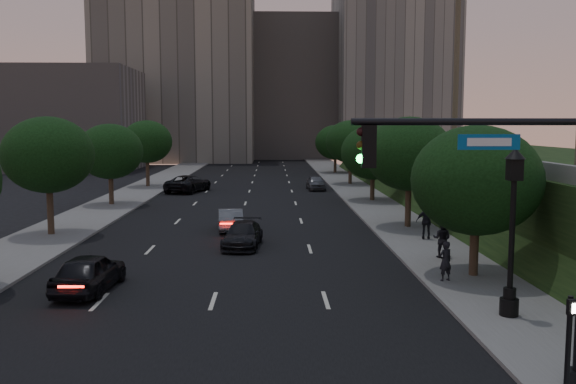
{
  "coord_description": "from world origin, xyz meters",
  "views": [
    {
      "loc": [
        2.08,
        -16.08,
        6.23
      ],
      "look_at": [
        2.73,
        7.77,
        3.6
      ],
      "focal_mm": 38.0,
      "sensor_mm": 36.0,
      "label": 1
    }
  ],
  "objects_px": {
    "street_lamp": "(512,239)",
    "pedestrian_b": "(442,239)",
    "pedestrian_c": "(427,221)",
    "sedan_far_left": "(188,184)",
    "pedestrian_a": "(445,261)",
    "sedan_near_right": "(243,235)",
    "traffic_signal_mast": "(538,238)",
    "sedan_near_left": "(89,272)",
    "sedan_mid_left": "(230,219)",
    "sedan_far_right": "(316,183)"
  },
  "relations": [
    {
      "from": "pedestrian_b",
      "to": "pedestrian_c",
      "type": "height_order",
      "value": "pedestrian_c"
    },
    {
      "from": "sedan_near_right",
      "to": "traffic_signal_mast",
      "type": "bearing_deg",
      "value": -61.39
    },
    {
      "from": "pedestrian_a",
      "to": "pedestrian_b",
      "type": "height_order",
      "value": "pedestrian_b"
    },
    {
      "from": "pedestrian_a",
      "to": "sedan_near_right",
      "type": "bearing_deg",
      "value": -65.11
    },
    {
      "from": "pedestrian_a",
      "to": "sedan_mid_left",
      "type": "bearing_deg",
      "value": -76.26
    },
    {
      "from": "sedan_near_right",
      "to": "sedan_near_left",
      "type": "bearing_deg",
      "value": -118.09
    },
    {
      "from": "traffic_signal_mast",
      "to": "pedestrian_c",
      "type": "height_order",
      "value": "traffic_signal_mast"
    },
    {
      "from": "sedan_far_left",
      "to": "sedan_far_right",
      "type": "relative_size",
      "value": 1.39
    },
    {
      "from": "sedan_mid_left",
      "to": "sedan_near_right",
      "type": "relative_size",
      "value": 0.92
    },
    {
      "from": "sedan_near_right",
      "to": "sedan_mid_left",
      "type": "bearing_deg",
      "value": 105.82
    },
    {
      "from": "street_lamp",
      "to": "sedan_far_left",
      "type": "xyz_separation_m",
      "value": [
        -15.34,
        37.9,
        -1.84
      ]
    },
    {
      "from": "street_lamp",
      "to": "sedan_near_left",
      "type": "relative_size",
      "value": 1.3
    },
    {
      "from": "traffic_signal_mast",
      "to": "pedestrian_b",
      "type": "relative_size",
      "value": 4.04
    },
    {
      "from": "sedan_mid_left",
      "to": "sedan_far_left",
      "type": "distance_m",
      "value": 21.59
    },
    {
      "from": "sedan_near_right",
      "to": "pedestrian_a",
      "type": "height_order",
      "value": "pedestrian_a"
    },
    {
      "from": "traffic_signal_mast",
      "to": "sedan_near_left",
      "type": "xyz_separation_m",
      "value": [
        -12.92,
        9.01,
        -2.94
      ]
    },
    {
      "from": "street_lamp",
      "to": "sedan_far_right",
      "type": "distance_m",
      "value": 39.7
    },
    {
      "from": "sedan_near_right",
      "to": "sedan_far_right",
      "type": "relative_size",
      "value": 1.06
    },
    {
      "from": "sedan_mid_left",
      "to": "pedestrian_a",
      "type": "xyz_separation_m",
      "value": [
        9.23,
        -12.57,
        0.27
      ]
    },
    {
      "from": "sedan_near_left",
      "to": "pedestrian_b",
      "type": "height_order",
      "value": "pedestrian_b"
    },
    {
      "from": "traffic_signal_mast",
      "to": "sedan_near_right",
      "type": "height_order",
      "value": "traffic_signal_mast"
    },
    {
      "from": "traffic_signal_mast",
      "to": "street_lamp",
      "type": "height_order",
      "value": "traffic_signal_mast"
    },
    {
      "from": "street_lamp",
      "to": "sedan_far_left",
      "type": "distance_m",
      "value": 40.93
    },
    {
      "from": "traffic_signal_mast",
      "to": "street_lamp",
      "type": "xyz_separation_m",
      "value": [
        1.53,
        5.26,
        -1.04
      ]
    },
    {
      "from": "street_lamp",
      "to": "pedestrian_b",
      "type": "bearing_deg",
      "value": 88.41
    },
    {
      "from": "sedan_far_left",
      "to": "sedan_near_right",
      "type": "xyz_separation_m",
      "value": [
        6.25,
        -25.9,
        -0.16
      ]
    },
    {
      "from": "sedan_near_left",
      "to": "sedan_near_right",
      "type": "height_order",
      "value": "sedan_near_left"
    },
    {
      "from": "sedan_mid_left",
      "to": "sedan_near_right",
      "type": "bearing_deg",
      "value": 95.74
    },
    {
      "from": "pedestrian_c",
      "to": "sedan_near_left",
      "type": "bearing_deg",
      "value": 44.13
    },
    {
      "from": "sedan_mid_left",
      "to": "pedestrian_c",
      "type": "height_order",
      "value": "pedestrian_c"
    },
    {
      "from": "sedan_near_left",
      "to": "pedestrian_a",
      "type": "xyz_separation_m",
      "value": [
        13.64,
        0.64,
        0.2
      ]
    },
    {
      "from": "sedan_far_left",
      "to": "pedestrian_a",
      "type": "height_order",
      "value": "pedestrian_a"
    },
    {
      "from": "traffic_signal_mast",
      "to": "sedan_far_right",
      "type": "distance_m",
      "value": 44.91
    },
    {
      "from": "sedan_near_right",
      "to": "street_lamp",
      "type": "bearing_deg",
      "value": -47.89
    },
    {
      "from": "traffic_signal_mast",
      "to": "pedestrian_c",
      "type": "xyz_separation_m",
      "value": [
        2.22,
        18.41,
        -2.57
      ]
    },
    {
      "from": "sedan_near_left",
      "to": "sedan_far_right",
      "type": "xyz_separation_m",
      "value": [
        11.12,
        35.76,
        -0.03
      ]
    },
    {
      "from": "sedan_near_left",
      "to": "sedan_far_right",
      "type": "relative_size",
      "value": 1.05
    },
    {
      "from": "sedan_near_left",
      "to": "pedestrian_a",
      "type": "relative_size",
      "value": 2.76
    },
    {
      "from": "sedan_near_left",
      "to": "sedan_near_right",
      "type": "bearing_deg",
      "value": -118.84
    },
    {
      "from": "sedan_near_right",
      "to": "pedestrian_b",
      "type": "height_order",
      "value": "pedestrian_b"
    },
    {
      "from": "street_lamp",
      "to": "pedestrian_b",
      "type": "distance_m",
      "value": 8.77
    },
    {
      "from": "sedan_mid_left",
      "to": "pedestrian_b",
      "type": "distance_m",
      "value": 13.25
    },
    {
      "from": "sedan_far_left",
      "to": "traffic_signal_mast",
      "type": "bearing_deg",
      "value": 125.22
    },
    {
      "from": "sedan_near_left",
      "to": "pedestrian_c",
      "type": "relative_size",
      "value": 2.27
    },
    {
      "from": "street_lamp",
      "to": "pedestrian_c",
      "type": "bearing_deg",
      "value": 87.0
    },
    {
      "from": "street_lamp",
      "to": "sedan_near_left",
      "type": "xyz_separation_m",
      "value": [
        -14.45,
        3.75,
        -1.9
      ]
    },
    {
      "from": "pedestrian_a",
      "to": "pedestrian_c",
      "type": "relative_size",
      "value": 0.82
    },
    {
      "from": "sedan_far_right",
      "to": "pedestrian_b",
      "type": "bearing_deg",
      "value": -85.65
    },
    {
      "from": "traffic_signal_mast",
      "to": "sedan_near_right",
      "type": "relative_size",
      "value": 1.6
    },
    {
      "from": "street_lamp",
      "to": "pedestrian_c",
      "type": "xyz_separation_m",
      "value": [
        0.69,
        13.15,
        -1.53
      ]
    }
  ]
}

